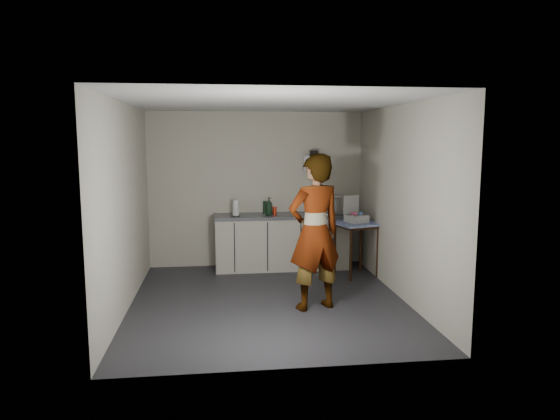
{
  "coord_description": "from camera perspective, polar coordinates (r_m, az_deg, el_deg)",
  "views": [
    {
      "loc": [
        -0.63,
        -6.39,
        2.13
      ],
      "look_at": [
        0.21,
        0.45,
        1.16
      ],
      "focal_mm": 32.0,
      "sensor_mm": 36.0,
      "label": 1
    }
  ],
  "objects": [
    {
      "name": "dish_rack",
      "position": [
        8.37,
        5.72,
        0.07
      ],
      "size": [
        0.44,
        0.33,
        0.31
      ],
      "color": "white",
      "rests_on": "kitchen_counter"
    },
    {
      "name": "wall_back",
      "position": [
        8.44,
        -2.71,
        2.35
      ],
      "size": [
        3.6,
        0.02,
        2.6
      ],
      "primitive_type": "cube",
      "color": "beige",
      "rests_on": "ground"
    },
    {
      "name": "standing_man",
      "position": [
        6.26,
        3.99,
        -2.56
      ],
      "size": [
        0.83,
        0.68,
        1.97
      ],
      "primitive_type": "imported",
      "rotation": [
        0.0,
        0.0,
        3.46
      ],
      "color": "#B2A593",
      "rests_on": "ground"
    },
    {
      "name": "paper_towel",
      "position": [
        8.07,
        -5.07,
        0.17
      ],
      "size": [
        0.15,
        0.15,
        0.26
      ],
      "color": "black",
      "rests_on": "kitchen_counter"
    },
    {
      "name": "soda_can",
      "position": [
        8.21,
        -0.62,
        -0.08
      ],
      "size": [
        0.07,
        0.07,
        0.13
      ],
      "primitive_type": "cylinder",
      "color": "red",
      "rests_on": "kitchen_counter"
    },
    {
      "name": "dark_bottle",
      "position": [
        8.28,
        -1.74,
        0.28
      ],
      "size": [
        0.06,
        0.06,
        0.22
      ],
      "primitive_type": "cylinder",
      "color": "black",
      "rests_on": "kitchen_counter"
    },
    {
      "name": "bakery_box",
      "position": [
        7.88,
        8.65,
        -0.73
      ],
      "size": [
        0.37,
        0.38,
        0.41
      ],
      "rotation": [
        0.0,
        0.0,
        0.35
      ],
      "color": "white",
      "rests_on": "side_table"
    },
    {
      "name": "ground",
      "position": [
        6.76,
        -1.34,
        -10.36
      ],
      "size": [
        4.0,
        4.0,
        0.0
      ],
      "primitive_type": "plane",
      "color": "#28282D",
      "rests_on": "ground"
    },
    {
      "name": "side_table",
      "position": [
        7.91,
        8.72,
        -2.18
      ],
      "size": [
        0.82,
        0.82,
        0.85
      ],
      "rotation": [
        0.0,
        0.0,
        0.28
      ],
      "color": "#36190C",
      "rests_on": "ground"
    },
    {
      "name": "wall_shelf",
      "position": [
        8.47,
        4.09,
        5.39
      ],
      "size": [
        0.42,
        0.18,
        0.37
      ],
      "color": "white",
      "rests_on": "ground"
    },
    {
      "name": "wall_right",
      "position": [
        6.88,
        13.63,
        0.85
      ],
      "size": [
        0.02,
        4.0,
        2.6
      ],
      "primitive_type": "cube",
      "color": "beige",
      "rests_on": "ground"
    },
    {
      "name": "soap_bottle",
      "position": [
        8.14,
        -1.27,
        0.42
      ],
      "size": [
        0.15,
        0.15,
        0.29
      ],
      "primitive_type": "imported",
      "rotation": [
        0.0,
        0.0,
        0.54
      ],
      "color": "black",
      "rests_on": "kitchen_counter"
    },
    {
      "name": "ceiling",
      "position": [
        6.43,
        -1.42,
        12.14
      ],
      "size": [
        3.6,
        4.0,
        0.01
      ],
      "primitive_type": "cube",
      "color": "silver",
      "rests_on": "wall_back"
    },
    {
      "name": "kitchen_counter",
      "position": [
        8.33,
        0.23,
        -3.8
      ],
      "size": [
        2.24,
        0.62,
        0.91
      ],
      "color": "black",
      "rests_on": "ground"
    },
    {
      "name": "wall_left",
      "position": [
        6.54,
        -17.17,
        0.36
      ],
      "size": [
        0.02,
        4.0,
        2.6
      ],
      "primitive_type": "cube",
      "color": "beige",
      "rests_on": "ground"
    }
  ]
}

